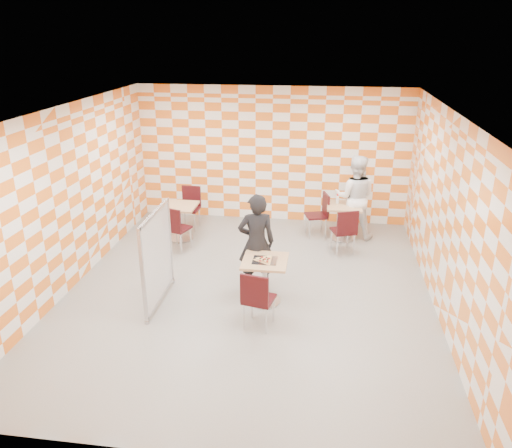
{
  "coord_description": "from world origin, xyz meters",
  "views": [
    {
      "loc": [
        1.15,
        -7.29,
        4.12
      ],
      "look_at": [
        0.1,
        0.2,
        1.15
      ],
      "focal_mm": 35.0,
      "sensor_mm": 36.0,
      "label": 1
    }
  ],
  "objects": [
    {
      "name": "room_shell",
      "position": [
        0.0,
        0.54,
        1.5
      ],
      "size": [
        7.0,
        7.0,
        7.0
      ],
      "color": "gray",
      "rests_on": "ground"
    },
    {
      "name": "main_table",
      "position": [
        0.31,
        -0.3,
        0.51
      ],
      "size": [
        0.7,
        0.7,
        0.75
      ],
      "color": "tan",
      "rests_on": "ground"
    },
    {
      "name": "second_table",
      "position": [
        1.61,
        2.51,
        0.51
      ],
      "size": [
        0.7,
        0.7,
        0.75
      ],
      "color": "tan",
      "rests_on": "ground"
    },
    {
      "name": "empty_table",
      "position": [
        -1.75,
        2.02,
        0.51
      ],
      "size": [
        0.7,
        0.7,
        0.75
      ],
      "color": "tan",
      "rests_on": "ground"
    },
    {
      "name": "chair_main_front",
      "position": [
        0.29,
        -1.09,
        0.54
      ],
      "size": [
        0.5,
        0.51,
        0.92
      ],
      "color": "#330A0D",
      "rests_on": "ground"
    },
    {
      "name": "chair_second_front",
      "position": [
        1.62,
        1.74,
        0.54
      ],
      "size": [
        0.54,
        0.54,
        0.92
      ],
      "color": "#330A0D",
      "rests_on": "ground"
    },
    {
      "name": "chair_second_side",
      "position": [
        1.13,
        2.63,
        0.54
      ],
      "size": [
        0.53,
        0.52,
        0.92
      ],
      "color": "#330A0D",
      "rests_on": "ground"
    },
    {
      "name": "chair_empty_near",
      "position": [
        -1.67,
        1.42,
        0.54
      ],
      "size": [
        0.54,
        0.54,
        0.92
      ],
      "color": "#330A0D",
      "rests_on": "ground"
    },
    {
      "name": "chair_empty_far",
      "position": [
        -1.71,
        2.72,
        0.54
      ],
      "size": [
        0.45,
        0.46,
        0.92
      ],
      "color": "#330A0D",
      "rests_on": "ground"
    },
    {
      "name": "partition",
      "position": [
        -1.36,
        -0.52,
        0.79
      ],
      "size": [
        0.08,
        1.38,
        1.55
      ],
      "color": "white",
      "rests_on": "ground"
    },
    {
      "name": "man_dark",
      "position": [
        0.11,
        0.15,
        0.84
      ],
      "size": [
        0.69,
        0.54,
        1.68
      ],
      "primitive_type": "imported",
      "rotation": [
        0.0,
        0.0,
        3.39
      ],
      "color": "black",
      "rests_on": "ground"
    },
    {
      "name": "man_white",
      "position": [
        1.81,
        2.67,
        0.88
      ],
      "size": [
        0.91,
        0.73,
        1.76
      ],
      "primitive_type": "imported",
      "rotation": [
        0.0,
        0.0,
        3.06
      ],
      "color": "white",
      "rests_on": "ground"
    },
    {
      "name": "pizza_on_foil",
      "position": [
        0.31,
        -0.31,
        0.77
      ],
      "size": [
        0.4,
        0.4,
        0.04
      ],
      "color": "silver",
      "rests_on": "main_table"
    },
    {
      "name": "sport_bottle",
      "position": [
        1.46,
        2.61,
        0.84
      ],
      "size": [
        0.06,
        0.06,
        0.2
      ],
      "color": "white",
      "rests_on": "second_table"
    },
    {
      "name": "soda_bottle",
      "position": [
        1.7,
        2.6,
        0.85
      ],
      "size": [
        0.07,
        0.07,
        0.23
      ],
      "color": "black",
      "rests_on": "second_table"
    }
  ]
}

